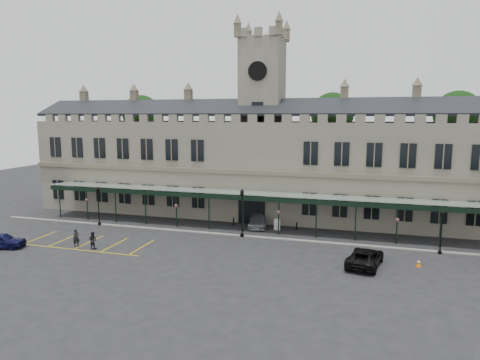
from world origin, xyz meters
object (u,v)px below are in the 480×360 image
(car_van, at_px, (365,257))
(person_b, at_px, (93,240))
(lamp_post_mid, at_px, (242,208))
(lamp_post_right, at_px, (442,228))
(station_building, at_px, (262,165))
(lamp_post_left, at_px, (98,202))
(traffic_cone, at_px, (419,263))
(car_left_a, at_px, (1,240))
(car_taxi, at_px, (258,220))
(sign_board, at_px, (277,225))
(person_a, at_px, (76,238))
(clock_tower, at_px, (262,113))

(car_van, xyz_separation_m, person_b, (-25.30, -2.47, 0.11))
(lamp_post_mid, bearing_deg, lamp_post_right, -0.86)
(station_building, distance_m, lamp_post_left, 20.42)
(traffic_cone, bearing_deg, person_b, -173.24)
(station_building, xyz_separation_m, car_left_a, (-21.00, -20.94, -5.70))
(car_taxi, bearing_deg, lamp_post_right, -25.47)
(lamp_post_mid, height_order, person_b, lamp_post_mid)
(station_building, bearing_deg, sign_board, -63.40)
(sign_board, relative_size, person_a, 0.72)
(person_a, distance_m, person_b, 1.94)
(station_building, xyz_separation_m, car_van, (13.00, -16.14, -5.72))
(clock_tower, height_order, lamp_post_right, clock_tower)
(lamp_post_right, xyz_separation_m, person_b, (-32.03, -7.74, -1.64))
(station_building, height_order, lamp_post_right, station_building)
(station_building, xyz_separation_m, car_taxi, (1.00, -5.91, -5.75))
(sign_board, relative_size, person_b, 0.75)
(lamp_post_mid, distance_m, person_a, 16.82)
(lamp_post_left, distance_m, person_b, 9.51)
(lamp_post_right, height_order, person_b, lamp_post_right)
(lamp_post_left, bearing_deg, lamp_post_mid, 0.04)
(station_building, relative_size, sign_board, 46.70)
(lamp_post_left, bearing_deg, car_van, -10.44)
(lamp_post_mid, bearing_deg, station_building, 92.30)
(sign_board, bearing_deg, lamp_post_left, -157.72)
(car_taxi, bearing_deg, lamp_post_left, -176.07)
(traffic_cone, bearing_deg, lamp_post_mid, 165.17)
(lamp_post_left, xyz_separation_m, sign_board, (20.52, 3.67, -2.11))
(person_b, bearing_deg, car_left_a, 18.82)
(lamp_post_mid, relative_size, person_b, 3.03)
(lamp_post_left, xyz_separation_m, car_left_a, (-3.95, -10.35, -1.98))
(sign_board, xyz_separation_m, car_van, (9.53, -9.21, 0.12))
(person_a, bearing_deg, lamp_post_left, 60.05)
(car_van, bearing_deg, lamp_post_left, 0.63)
(station_building, height_order, car_taxi, station_building)
(lamp_post_left, relative_size, person_a, 2.60)
(station_building, distance_m, traffic_cone, 23.85)
(clock_tower, distance_m, traffic_cone, 26.41)
(station_building, height_order, person_a, station_building)
(clock_tower, relative_size, sign_board, 19.30)
(station_building, height_order, person_b, station_building)
(sign_board, distance_m, person_b, 19.62)
(clock_tower, height_order, lamp_post_mid, clock_tower)
(traffic_cone, relative_size, car_taxi, 0.13)
(person_a, bearing_deg, station_building, 2.91)
(car_taxi, relative_size, person_b, 2.89)
(station_building, bearing_deg, clock_tower, 90.00)
(car_left_a, xyz_separation_m, car_van, (34.00, 4.81, -0.02))
(car_van, relative_size, person_a, 3.03)
(lamp_post_left, distance_m, lamp_post_mid, 17.48)
(lamp_post_left, xyz_separation_m, person_b, (4.75, -8.01, -1.88))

